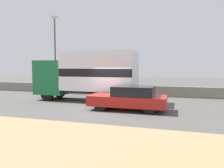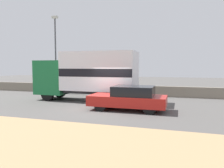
% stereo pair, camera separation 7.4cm
% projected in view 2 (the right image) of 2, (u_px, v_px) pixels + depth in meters
% --- Properties ---
extents(ground_plane, '(80.00, 80.00, 0.00)m').
position_uv_depth(ground_plane, '(105.00, 109.00, 13.23)').
color(ground_plane, '#514F4C').
extents(dirt_shoulder_foreground, '(60.00, 6.88, 0.04)m').
position_uv_depth(dirt_shoulder_foreground, '(27.00, 152.00, 6.50)').
color(dirt_shoulder_foreground, tan).
rests_on(dirt_shoulder_foreground, ground_plane).
extents(stone_wall_backdrop, '(60.00, 0.35, 0.88)m').
position_uv_depth(stone_wall_backdrop, '(128.00, 90.00, 19.26)').
color(stone_wall_backdrop, gray).
rests_on(stone_wall_backdrop, ground_plane).
extents(street_lamp, '(0.56, 0.28, 7.19)m').
position_uv_depth(street_lamp, '(55.00, 49.00, 20.38)').
color(street_lamp, '#4C4C51').
rests_on(street_lamp, ground_plane).
extents(box_truck, '(7.63, 2.37, 3.59)m').
position_uv_depth(box_truck, '(89.00, 74.00, 16.05)').
color(box_truck, '#196B38').
rests_on(box_truck, ground_plane).
extents(car_hatchback, '(4.46, 1.86, 1.42)m').
position_uv_depth(car_hatchback, '(129.00, 98.00, 12.69)').
color(car_hatchback, '#B21E19').
rests_on(car_hatchback, ground_plane).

